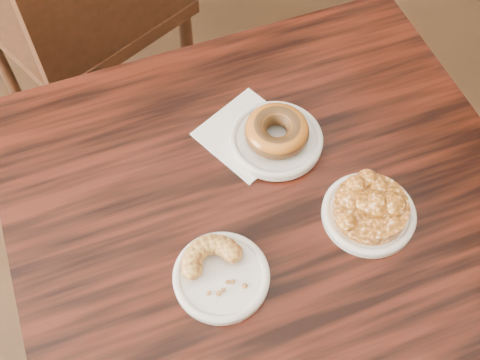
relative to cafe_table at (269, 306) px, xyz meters
name	(u,v)px	position (x,y,z in m)	size (l,w,h in m)	color
floor	(177,287)	(-0.14, 0.27, -0.38)	(5.00, 5.00, 0.00)	black
cafe_table	(269,306)	(0.00, 0.00, 0.00)	(0.81, 0.81, 0.75)	black
chair_far	(78,5)	(-0.13, 0.94, 0.08)	(0.50, 0.50, 0.90)	black
napkin	(249,134)	(0.03, 0.17, 0.38)	(0.14, 0.14, 0.00)	white
plate_donut	(276,140)	(0.06, 0.14, 0.38)	(0.16, 0.16, 0.01)	silver
plate_cruller	(221,277)	(-0.12, -0.05, 0.38)	(0.14, 0.14, 0.01)	white
plate_fritter	(368,214)	(0.13, -0.05, 0.38)	(0.15, 0.15, 0.01)	white
glazed_donut	(277,131)	(0.06, 0.14, 0.41)	(0.11, 0.11, 0.04)	#925815
apple_fritter	(371,206)	(0.13, -0.05, 0.41)	(0.16, 0.16, 0.04)	#4F2708
cruller_fragment	(221,272)	(-0.12, -0.05, 0.40)	(0.11, 0.11, 0.03)	brown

